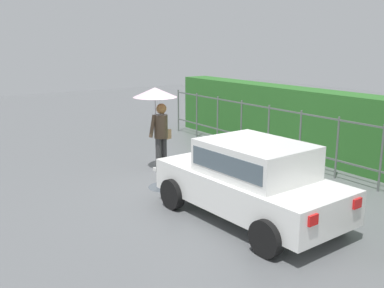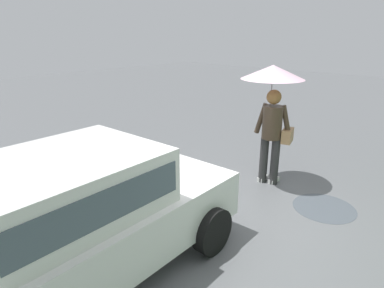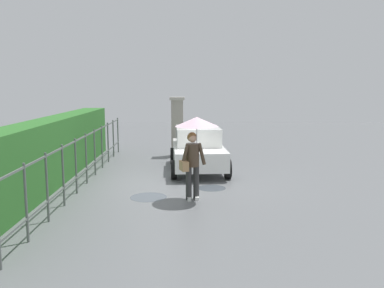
% 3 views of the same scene
% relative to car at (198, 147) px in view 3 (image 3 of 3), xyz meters
% --- Properties ---
extents(ground_plane, '(40.00, 40.00, 0.00)m').
position_rel_car_xyz_m(ground_plane, '(-1.94, 0.70, -0.80)').
color(ground_plane, slate).
extents(car, '(3.80, 1.99, 1.48)m').
position_rel_car_xyz_m(car, '(0.00, 0.00, 0.00)').
color(car, white).
rests_on(car, ground).
extents(pedestrian, '(1.08, 1.08, 2.12)m').
position_rel_car_xyz_m(pedestrian, '(-3.66, 0.19, 0.83)').
color(pedestrian, '#333333').
rests_on(pedestrian, ground).
extents(gate_pillar, '(0.60, 0.60, 2.42)m').
position_rel_car_xyz_m(gate_pillar, '(2.85, 0.75, 0.44)').
color(gate_pillar, gray).
rests_on(gate_pillar, ground).
extents(fence_section, '(11.53, 0.05, 1.50)m').
position_rel_car_xyz_m(fence_section, '(-1.85, 3.36, 0.02)').
color(fence_section, '#59605B').
rests_on(fence_section, ground).
extents(hedge_row, '(12.48, 0.90, 1.90)m').
position_rel_car_xyz_m(hedge_row, '(-1.85, 4.45, 0.15)').
color(hedge_row, '#2D6B28').
rests_on(hedge_row, ground).
extents(puddle_near, '(0.81, 0.81, 0.00)m').
position_rel_car_xyz_m(puddle_near, '(-2.47, -0.31, -0.80)').
color(puddle_near, '#4C545B').
rests_on(puddle_near, ground).
extents(puddle_far, '(0.96, 0.96, 0.00)m').
position_rel_car_xyz_m(puddle_far, '(-3.39, 1.39, -0.80)').
color(puddle_far, '#4C545B').
rests_on(puddle_far, ground).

